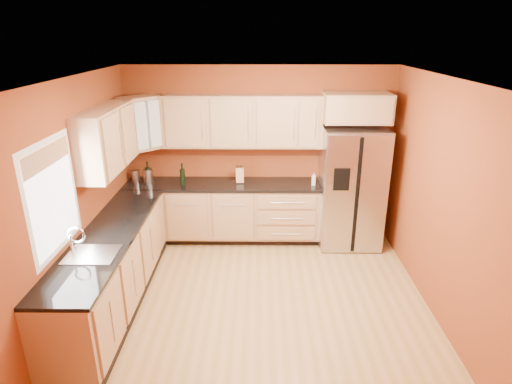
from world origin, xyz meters
TOP-DOWN VIEW (x-y plane):
  - floor at (0.00, 0.00)m, footprint 4.00×4.00m
  - ceiling at (0.00, 0.00)m, footprint 4.00×4.00m
  - wall_back at (0.00, 2.00)m, footprint 4.00×0.04m
  - wall_front at (0.00, -2.00)m, footprint 4.00×0.04m
  - wall_left at (-2.00, 0.00)m, footprint 0.04×4.00m
  - wall_right at (2.00, 0.00)m, footprint 0.04×4.00m
  - base_cabinets_back at (-0.55, 1.70)m, footprint 2.90×0.60m
  - base_cabinets_left at (-1.70, 0.00)m, footprint 0.60×2.80m
  - countertop_back at (-0.55, 1.69)m, footprint 2.90×0.62m
  - countertop_left at (-1.69, 0.00)m, footprint 0.62×2.80m
  - upper_cabinets_back at (-0.25, 1.83)m, footprint 2.30×0.33m
  - upper_cabinets_left at (-1.83, 0.72)m, footprint 0.33×1.35m
  - corner_upper_cabinet at (-1.67, 1.67)m, footprint 0.67×0.67m
  - over_fridge_cabinet at (1.35, 1.70)m, footprint 0.92×0.60m
  - refrigerator at (1.35, 1.62)m, footprint 0.90×0.75m
  - window at (-1.98, -0.50)m, footprint 0.03×0.90m
  - sink_faucet at (-1.69, -0.50)m, footprint 0.50×0.42m
  - canister_left at (-1.64, 1.68)m, footprint 0.16×0.16m
  - canister_right at (-1.85, 1.74)m, footprint 0.15×0.15m
  - wine_bottle_a at (-1.64, 1.68)m, footprint 0.09×0.09m
  - wine_bottle_b at (-1.12, 1.61)m, footprint 0.09×0.09m
  - knife_block at (-0.29, 1.74)m, footprint 0.12×0.11m
  - soap_dispenser at (0.80, 1.62)m, footprint 0.08×0.08m

SIDE VIEW (x-z plane):
  - floor at x=0.00m, z-range 0.00..0.00m
  - base_cabinets_back at x=-0.55m, z-range 0.00..0.88m
  - base_cabinets_left at x=-1.70m, z-range 0.00..0.88m
  - refrigerator at x=1.35m, z-range 0.00..1.78m
  - countertop_back at x=-0.55m, z-range 0.88..0.92m
  - countertop_left at x=-1.69m, z-range 0.88..0.92m
  - soap_dispenser at x=0.80m, z-range 0.92..1.10m
  - canister_right at x=-1.85m, z-range 0.92..1.10m
  - canister_left at x=-1.64m, z-range 0.92..1.14m
  - knife_block at x=-0.29m, z-range 0.92..1.14m
  - sink_faucet at x=-1.69m, z-range 0.92..1.22m
  - wine_bottle_b at x=-1.12m, z-range 0.92..1.25m
  - wine_bottle_a at x=-1.64m, z-range 0.92..1.26m
  - wall_back at x=0.00m, z-range 0.00..2.60m
  - wall_front at x=0.00m, z-range 0.00..2.60m
  - wall_left at x=-2.00m, z-range 0.00..2.60m
  - wall_right at x=2.00m, z-range 0.00..2.60m
  - window at x=-1.98m, z-range 1.05..2.05m
  - upper_cabinets_back at x=-0.25m, z-range 1.45..2.20m
  - upper_cabinets_left at x=-1.83m, z-range 1.45..2.20m
  - corner_upper_cabinet at x=-1.67m, z-range 1.45..2.20m
  - over_fridge_cabinet at x=1.35m, z-range 1.85..2.25m
  - ceiling at x=0.00m, z-range 2.60..2.60m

